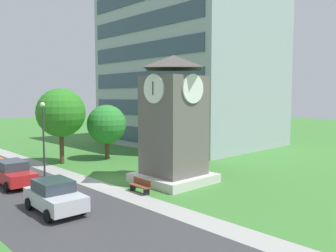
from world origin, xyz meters
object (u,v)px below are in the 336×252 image
object	(u,v)px
parked_car_silver	(55,196)
tree_streetside	(61,113)
clock_tower	(173,127)
street_lamp	(43,131)
tree_near_tower	(182,113)
tree_by_building	(107,124)
park_bench	(140,185)
parked_car_red	(13,173)

from	to	relation	value
parked_car_silver	tree_streetside	bearing A→B (deg)	151.98
clock_tower	street_lamp	bearing A→B (deg)	-142.35
tree_near_tower	parked_car_silver	world-z (taller)	tree_near_tower
tree_near_tower	tree_streetside	world-z (taller)	tree_streetside
tree_by_building	parked_car_silver	xyz separation A→B (m)	(11.21, -10.69, -2.52)
clock_tower	tree_streetside	bearing A→B (deg)	-167.36
park_bench	parked_car_red	size ratio (longest dim) A/B	0.38
tree_near_tower	tree_streetside	size ratio (longest dim) A/B	0.91
clock_tower	tree_near_tower	distance (m)	13.10
street_lamp	tree_by_building	bearing A→B (deg)	112.07
street_lamp	tree_near_tower	world-z (taller)	tree_near_tower
street_lamp	tree_streetside	distance (m)	5.32
clock_tower	parked_car_red	distance (m)	11.49
tree_near_tower	tree_by_building	xyz separation A→B (m)	(-2.24, -8.18, -0.93)
clock_tower	tree_streetside	size ratio (longest dim) A/B	1.31
park_bench	tree_by_building	distance (m)	12.88
tree_streetside	parked_car_red	xyz separation A→B (m)	(4.88, -6.03, -3.76)
tree_near_tower	tree_by_building	world-z (taller)	tree_near_tower
tree_by_building	parked_car_red	size ratio (longest dim) A/B	1.12
tree_by_building	park_bench	bearing A→B (deg)	-23.98
tree_streetside	parked_car_silver	bearing A→B (deg)	-28.02
clock_tower	park_bench	distance (m)	4.95
park_bench	tree_near_tower	world-z (taller)	tree_near_tower
parked_car_red	tree_streetside	bearing A→B (deg)	128.97
tree_near_tower	parked_car_red	size ratio (longest dim) A/B	1.31
clock_tower	street_lamp	distance (m)	9.87
clock_tower	parked_car_silver	world-z (taller)	clock_tower
park_bench	street_lamp	xyz separation A→B (m)	(-8.36, -2.56, 3.06)
parked_car_red	street_lamp	bearing A→B (deg)	109.17
park_bench	tree_streetside	world-z (taller)	tree_streetside
parked_car_red	parked_car_silver	size ratio (longest dim) A/B	1.13
clock_tower	street_lamp	xyz separation A→B (m)	(-7.81, -6.03, -0.42)
street_lamp	parked_car_silver	size ratio (longest dim) A/B	1.36
tree_by_building	tree_streetside	bearing A→B (deg)	-101.32
street_lamp	tree_streetside	bearing A→B (deg)	139.44
parked_car_silver	tree_near_tower	bearing A→B (deg)	115.42
tree_near_tower	parked_car_red	distance (m)	18.88
tree_streetside	parked_car_silver	size ratio (longest dim) A/B	1.63
tree_near_tower	tree_by_building	distance (m)	8.53
tree_by_building	parked_car_red	xyz separation A→B (m)	(4.02, -10.29, -2.52)
tree_streetside	parked_car_red	world-z (taller)	tree_streetside
tree_streetside	tree_by_building	bearing A→B (deg)	78.68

